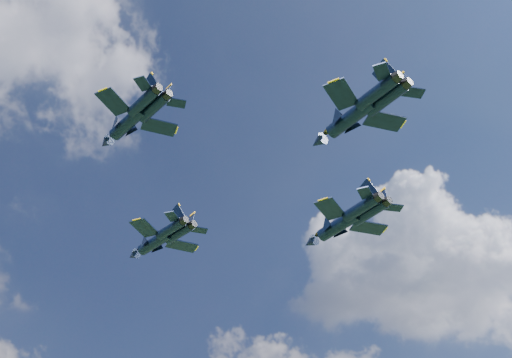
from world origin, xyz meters
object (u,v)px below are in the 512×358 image
object	(u,v)px
jet_right	(336,226)
jet_slot	(348,119)
jet_left	(126,124)
jet_lead	(153,243)

from	to	relation	value
jet_right	jet_slot	world-z (taller)	jet_right
jet_slot	jet_left	bearing A→B (deg)	135.25
jet_lead	jet_left	xyz separation A→B (m)	(-14.31, -21.54, 0.27)
jet_right	jet_left	bearing A→B (deg)	-178.54
jet_right	jet_lead	bearing A→B (deg)	134.31
jet_lead	jet_slot	size ratio (longest dim) A/B	1.04
jet_lead	jet_right	distance (m)	27.15
jet_left	jet_right	distance (m)	34.97
jet_lead	jet_left	bearing A→B (deg)	-134.51
jet_slot	jet_lead	bearing A→B (deg)	93.24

